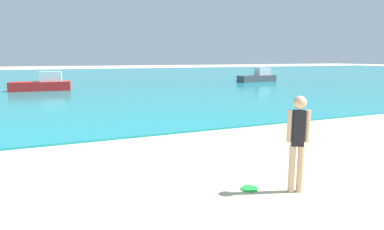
% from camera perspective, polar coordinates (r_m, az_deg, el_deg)
% --- Properties ---
extents(water, '(160.00, 60.00, 0.06)m').
position_cam_1_polar(water, '(39.09, -19.37, 6.18)').
color(water, teal).
rests_on(water, ground).
extents(person_standing, '(0.36, 0.22, 1.65)m').
position_cam_1_polar(person_standing, '(5.71, 18.05, -3.91)').
color(person_standing, '#DDAD84').
rests_on(person_standing, ground).
extents(frisbee, '(0.29, 0.29, 0.03)m').
position_cam_1_polar(frisbee, '(5.89, 10.06, -12.60)').
color(frisbee, green).
rests_on(frisbee, ground).
extents(boat_near, '(3.90, 1.54, 1.29)m').
position_cam_1_polar(boat_near, '(24.31, -24.70, 4.97)').
color(boat_near, red).
rests_on(boat_near, water).
extents(boat_far, '(3.79, 1.45, 1.26)m').
position_cam_1_polar(boat_far, '(31.09, 11.50, 6.56)').
color(boat_far, '#4C4C51').
rests_on(boat_far, water).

